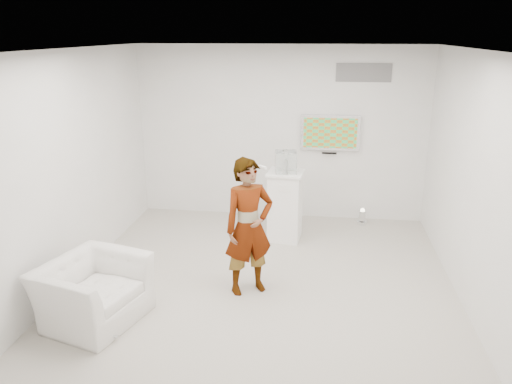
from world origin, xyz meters
The scene contains 10 objects.
room centered at (0.00, 0.00, 1.50)m, with size 5.01×5.01×3.00m.
tv centered at (0.85, 2.45, 1.55)m, with size 1.00×0.08×0.60m, color silver.
logo_decal centered at (1.35, 2.49, 2.55)m, with size 0.90×0.02×0.30m, color slate.
person centered at (-0.15, -0.33, 0.88)m, with size 0.64×0.42×1.76m, color silver.
armchair centered at (-1.83, -1.25, 0.36)m, with size 1.11×0.97×0.72m, color silver.
pedestal centered at (0.18, 1.42, 0.56)m, with size 0.54×0.54×1.12m, color white.
floor_uplight centered at (1.46, 2.21, 0.14)m, with size 0.18×0.18×0.27m, color white.
vitrine centered at (0.18, 1.42, 1.28)m, with size 0.32×0.32×0.32m, color white.
console centered at (0.18, 1.42, 1.22)m, with size 0.05×0.15×0.21m, color white.
wii_remote centered at (-0.01, -0.07, 1.58)m, with size 0.03×0.14×0.03m, color white.
Camera 1 is at (0.69, -6.04, 3.20)m, focal length 35.00 mm.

